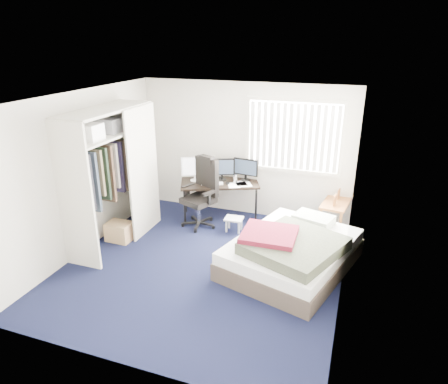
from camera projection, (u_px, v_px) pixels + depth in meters
ground at (204, 265)px, 6.04m from camera, size 4.20×4.20×0.00m
room_shell at (202, 171)px, 5.49m from camera, size 4.20×4.20×4.20m
window_assembly at (294, 137)px, 6.98m from camera, size 1.72×0.09×1.32m
closet at (111, 164)px, 6.30m from camera, size 0.64×1.84×2.22m
desk at (220, 180)px, 7.43m from camera, size 1.58×1.17×1.16m
office_chair at (202, 199)px, 7.20m from camera, size 0.78×0.78×1.27m
footstool at (234, 221)px, 7.05m from camera, size 0.32×0.26×0.25m
nightstand at (336, 205)px, 6.95m from camera, size 0.52×0.87×0.75m
bed at (291, 251)px, 5.88m from camera, size 2.02×2.36×0.66m
pine_box at (120, 231)px, 6.75m from camera, size 0.43×0.32×0.31m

